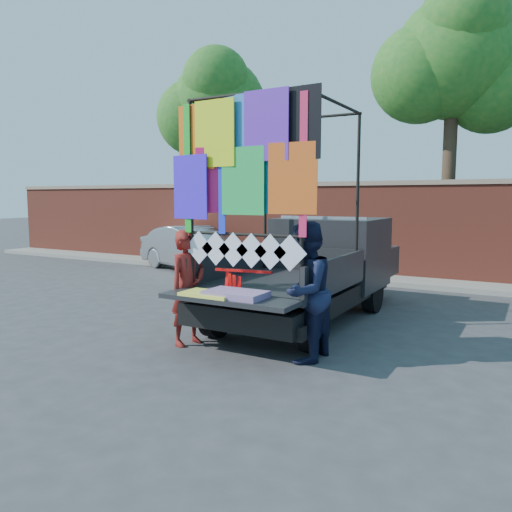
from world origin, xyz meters
The scene contains 10 objects.
ground centered at (0.00, 0.00, 0.00)m, with size 90.00×90.00×0.00m, color #38383A.
brick_wall centered at (0.00, 7.00, 1.33)m, with size 30.00×0.45×2.61m.
curb centered at (0.00, 6.30, 0.06)m, with size 30.00×1.20×0.12m, color gray.
tree_left centered at (-6.48, 8.12, 5.12)m, with size 4.20×3.30×7.05m.
tree_mid centered at (1.02, 8.12, 5.70)m, with size 4.20×3.30×7.73m.
pickup_truck centered at (-0.28, 2.17, 0.90)m, with size 2.24×5.63×3.55m.
sedan centered at (-5.69, 5.60, 0.66)m, with size 1.40×4.01×1.32m, color #B2B4B9.
woman centered at (-1.23, -0.58, 0.85)m, with size 0.62×0.41×1.70m, color maroon.
man centered at (0.57, -0.40, 0.93)m, with size 0.91×0.71×1.86m, color #151A35.
streamer_bundle centered at (-0.43, -0.50, 0.98)m, with size 0.85×0.17×0.59m.
Camera 1 is at (3.20, -6.37, 2.17)m, focal length 35.00 mm.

